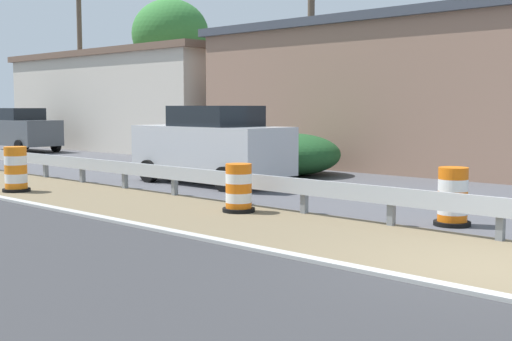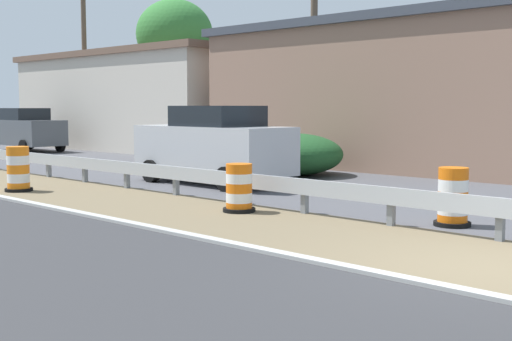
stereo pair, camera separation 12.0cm
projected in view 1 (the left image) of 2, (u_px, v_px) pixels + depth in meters
The scene contains 15 objects.
ground_plane at pixel (498, 270), 8.81m from camera, with size 160.00×160.00×0.00m, color #333335.
median_dirt_strip at pixel (511, 264), 9.12m from camera, with size 3.27×120.00×0.01m, color #706047.
curb_near_edge at pixel (451, 289), 7.86m from camera, with size 0.20×120.00×0.11m, color #ADADA8.
guardrail_median at pixel (390, 198), 11.99m from camera, with size 0.18×58.50×0.71m.
traffic_barrel_nearest at pixel (453, 199), 12.03m from camera, with size 0.66×0.66×1.06m.
traffic_barrel_close at pixel (239, 190), 13.61m from camera, with size 0.67×0.67×0.99m.
traffic_barrel_mid at pixel (16, 171), 16.86m from camera, with size 0.69×0.69×1.14m.
car_trailing_near_lane at pixel (22, 130), 31.90m from camera, with size 2.09×4.43×2.07m.
car_lead_far_lane at pixel (212, 145), 18.50m from camera, with size 2.16×4.69×2.17m.
roadside_shop_near at pixel (402, 95), 25.35m from camera, with size 9.12×12.89×5.17m.
roadside_shop_far at pixel (151, 101), 34.68m from camera, with size 8.10×14.77×4.84m.
utility_pole_near at pixel (311, 49), 22.90m from camera, with size 0.24×1.80×7.88m.
utility_pole_mid at pixel (80, 61), 32.89m from camera, with size 0.24×1.80×8.39m.
bush_roadside at pixel (292, 154), 20.87m from camera, with size 3.05×3.05×1.31m, color #1E4C23.
tree_roadside at pixel (170, 35), 34.06m from camera, with size 3.91×3.91×7.59m.
Camera 1 is at (-8.50, -3.57, 2.15)m, focal length 46.90 mm.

